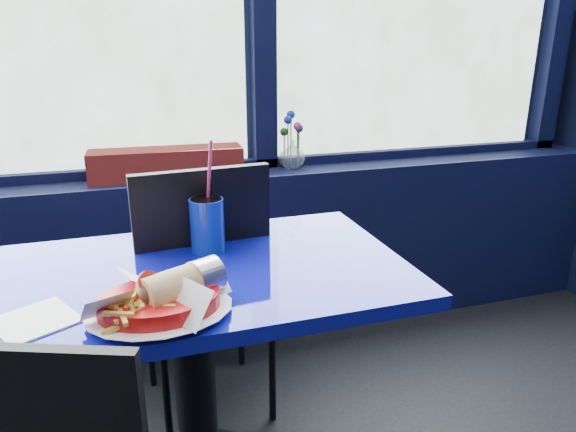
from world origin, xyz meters
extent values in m
plane|color=black|center=(0.00, 3.00, 1.50)|extent=(5.00, 0.00, 5.00)
cube|color=black|center=(0.00, 2.87, 0.40)|extent=(5.00, 0.26, 0.80)
cube|color=black|center=(0.00, 2.95, 0.81)|extent=(4.80, 0.08, 0.06)
cylinder|color=black|center=(0.30, 2.00, 0.34)|extent=(0.12, 0.12, 0.68)
cube|color=#0B0E7E|center=(0.30, 2.00, 0.73)|extent=(1.20, 0.70, 0.04)
cube|color=black|center=(0.39, 2.40, 0.48)|extent=(0.48, 0.48, 0.04)
cube|color=black|center=(0.38, 2.19, 0.74)|extent=(0.42, 0.07, 0.49)
cylinder|color=black|center=(0.57, 2.61, 0.23)|extent=(0.03, 0.03, 0.45)
cylinder|color=black|center=(0.60, 2.23, 0.23)|extent=(0.03, 0.03, 0.45)
cylinder|color=black|center=(0.19, 2.57, 0.23)|extent=(0.03, 0.03, 0.45)
cylinder|color=black|center=(0.22, 2.19, 0.23)|extent=(0.03, 0.03, 0.45)
cube|color=maroon|center=(0.33, 2.86, 0.86)|extent=(0.63, 0.19, 0.13)
imported|color=silver|center=(0.89, 2.88, 0.86)|extent=(0.14, 0.15, 0.12)
cylinder|color=#1E5919|center=(0.87, 2.88, 0.90)|extent=(0.01, 0.01, 0.20)
sphere|color=#1C3BA5|center=(0.87, 2.88, 1.02)|extent=(0.04, 0.04, 0.04)
cylinder|color=#1E5919|center=(0.91, 2.87, 0.89)|extent=(0.01, 0.01, 0.18)
sphere|color=#E142A6|center=(0.91, 2.87, 0.99)|extent=(0.04, 0.04, 0.04)
cylinder|color=#1E5919|center=(0.89, 2.90, 0.91)|extent=(0.01, 0.01, 0.22)
sphere|color=#1C3BA5|center=(0.89, 2.90, 1.04)|extent=(0.04, 0.04, 0.04)
cylinder|color=#1E5919|center=(0.86, 2.89, 0.87)|extent=(0.01, 0.01, 0.15)
sphere|color=#1E5919|center=(0.86, 2.89, 0.96)|extent=(0.04, 0.04, 0.04)
cylinder|color=#1E5919|center=(0.92, 2.89, 0.88)|extent=(0.01, 0.01, 0.16)
sphere|color=#1E5919|center=(0.92, 2.89, 0.98)|extent=(0.04, 0.04, 0.04)
cylinder|color=#B90C0C|center=(0.21, 1.77, 0.78)|extent=(0.27, 0.27, 0.05)
cylinder|color=white|center=(0.21, 1.77, 0.76)|extent=(0.26, 0.26, 0.00)
cylinder|color=white|center=(0.32, 1.81, 0.81)|extent=(0.10, 0.11, 0.09)
sphere|color=brown|center=(0.20, 1.75, 0.82)|extent=(0.06, 0.06, 0.06)
cylinder|color=red|center=(0.19, 1.76, 0.84)|extent=(0.06, 0.06, 0.01)
cylinder|color=#B90C0C|center=(0.56, 2.28, 0.83)|extent=(0.05, 0.05, 0.15)
cone|color=#B90C0C|center=(0.56, 2.28, 0.92)|extent=(0.04, 0.04, 0.05)
cylinder|color=navy|center=(0.38, 2.12, 0.83)|extent=(0.10, 0.10, 0.16)
cylinder|color=black|center=(0.38, 2.12, 0.91)|extent=(0.09, 0.09, 0.01)
cylinder|color=#FF3569|center=(0.39, 2.12, 0.98)|extent=(0.02, 0.08, 0.22)
cube|color=white|center=(-0.06, 1.83, 0.75)|extent=(0.21, 0.21, 0.00)
camera|label=1|loc=(0.17, 0.70, 1.33)|focal=32.00mm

